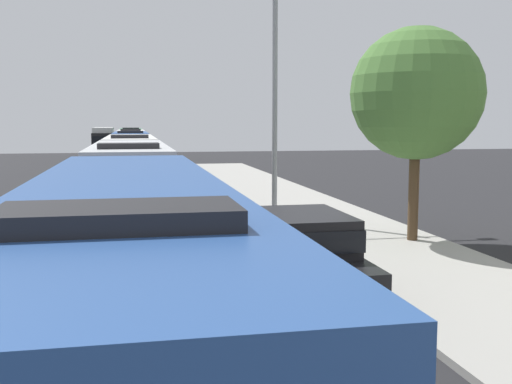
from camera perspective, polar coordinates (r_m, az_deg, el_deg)
name	(u,v)px	position (r m, az deg, el deg)	size (l,w,h in m)	color
bus_lead	(128,282)	(8.45, -11.89, -8.18)	(2.58, 12.22, 3.21)	#284C8C
bus_second_in_line	(130,184)	(21.47, -11.67, 0.72)	(2.58, 10.62, 3.21)	silver
bus_middle	(131,162)	(33.60, -11.62, 2.79)	(2.58, 12.08, 3.21)	silver
bus_fourth_in_line	(131,151)	(46.78, -11.60, 3.81)	(2.58, 11.17, 3.21)	#284C8C
bus_rear	(131,145)	(59.11, -11.59, 4.36)	(2.58, 11.51, 3.21)	silver
bus_tail_end	(131,141)	(72.19, -11.58, 4.73)	(2.58, 11.85, 3.21)	#33724C
white_suv	(307,254)	(13.09, 4.79, -5.77)	(1.86, 4.54, 1.90)	black
box_truck_oncoming	(103,139)	(76.39, -14.06, 4.78)	(2.35, 8.32, 3.15)	black
streetlamp_mid	(275,79)	(23.24, 1.77, 10.54)	(5.06, 0.28, 8.80)	gray
roadside_tree	(416,94)	(19.48, 14.75, 8.84)	(4.05, 4.05, 6.56)	#4C3823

